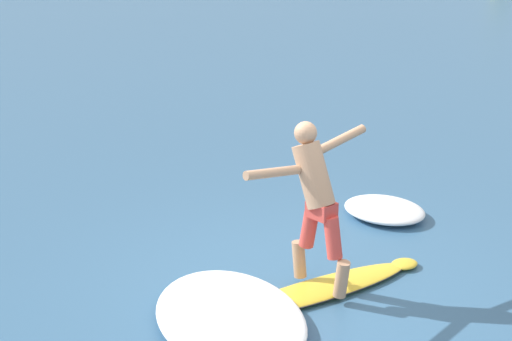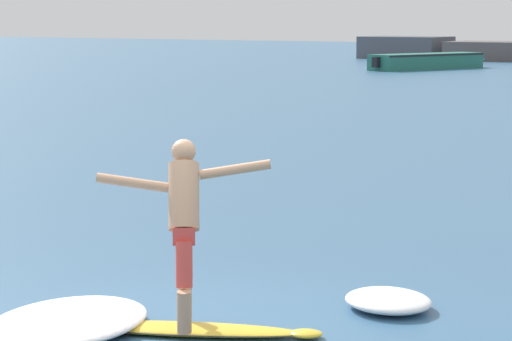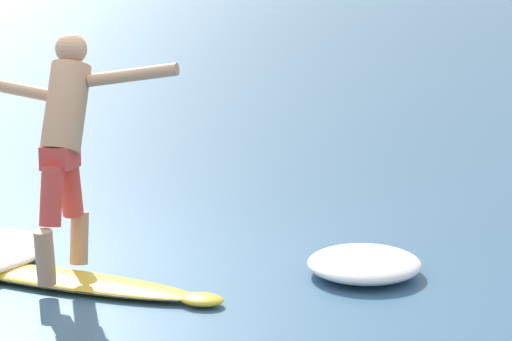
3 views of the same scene
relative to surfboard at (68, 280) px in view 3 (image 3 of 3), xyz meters
name	(u,v)px [view 3 (image 3 of 3)]	position (x,y,z in m)	size (l,w,h in m)	color
ground_plane	(54,276)	(-0.29, 0.05, -0.04)	(200.00, 200.00, 0.00)	#376286
surfboard	(68,280)	(0.00, 0.00, 0.00)	(2.29, 1.31, 0.22)	yellow
surfer	(65,133)	(-0.09, 0.06, 1.03)	(1.36, 1.01, 1.67)	tan
wave_foam_at_nose	(364,264)	(1.12, 1.80, 0.05)	(1.31, 1.30, 0.17)	white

